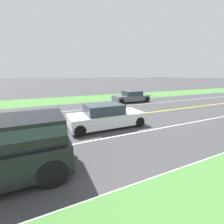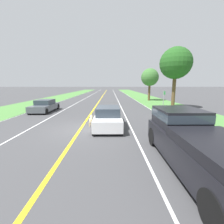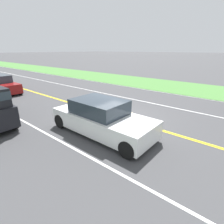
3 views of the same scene
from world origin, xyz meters
name	(u,v)px [view 3 (image 3 of 3)]	position (x,y,z in m)	size (l,w,h in m)	color
ground_plane	(118,117)	(0.00, 0.00, 0.00)	(400.00, 400.00, 0.00)	#424244
centre_divider_line	(118,117)	(0.00, 0.00, 0.00)	(0.18, 160.00, 0.01)	yellow
lane_edge_line_left	(170,93)	(-7.00, 0.00, 0.00)	(0.14, 160.00, 0.01)	white
lane_dash_same_dir	(62,142)	(3.50, 0.00, 0.00)	(0.10, 160.00, 0.01)	white
lane_dash_oncoming	(149,103)	(-3.50, 0.00, 0.00)	(0.10, 160.00, 0.01)	white
grass_verge_left	(183,87)	(-10.00, 0.00, 0.01)	(6.00, 160.00, 0.03)	#4C843D
ego_car	(102,118)	(1.88, 0.63, 0.67)	(1.88, 4.58, 1.46)	white
dog	(125,116)	(0.61, 0.92, 0.47)	(0.26, 1.21, 0.77)	#D1B784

